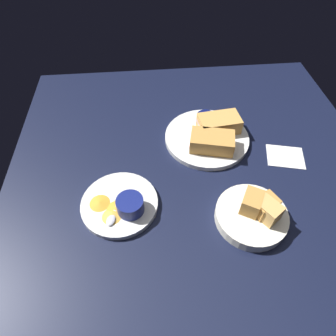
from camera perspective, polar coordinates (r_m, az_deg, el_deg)
ground_plane at (r=86.20cm, az=5.19°, el=-0.66°), size 110.00×110.00×3.00cm
plate_sandwich_main at (r=93.24cm, az=7.73°, el=6.00°), size 26.82×26.82×1.60cm
sandwich_half_near at (r=87.59cm, az=8.79°, el=5.22°), size 14.53×10.45×4.80cm
sandwich_half_far at (r=94.09cm, az=10.15°, el=8.74°), size 13.96×9.01×4.80cm
ramekin_dark_sauce at (r=95.90cm, az=7.53°, el=9.66°), size 6.07×6.07×3.50cm
spoon_by_dark_ramekin at (r=93.12cm, az=6.65°, el=7.05°), size 5.48×9.58×0.80cm
plate_chips_companion at (r=77.31cm, az=-9.64°, el=-7.08°), size 20.36×20.36×1.60cm
ramekin_light_gravy at (r=73.11cm, az=-7.58°, el=-7.31°), size 6.98×6.98×4.14cm
spoon_by_gravy_ramekin at (r=74.28cm, az=-10.97°, el=-9.38°), size 4.71×9.78×0.80cm
plantain_chip_scatter at (r=75.65cm, az=-10.74°, el=-7.74°), size 13.90×10.74×0.60cm
bread_basket_rear at (r=75.74cm, az=16.75°, el=-8.69°), size 18.18×18.18×7.95cm
paper_napkin_folded at (r=94.70cm, az=22.41°, el=2.17°), size 12.84×11.38×0.40cm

